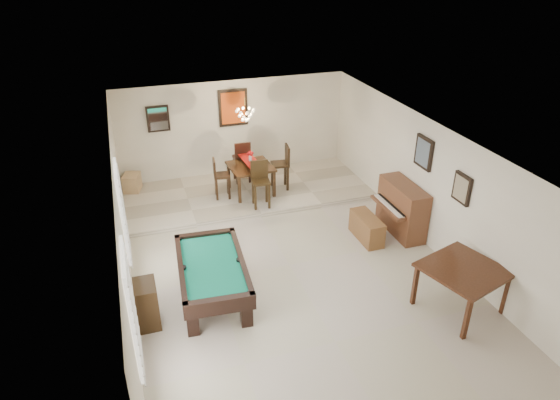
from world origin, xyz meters
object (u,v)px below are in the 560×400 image
square_table (460,289)px  dining_chair_north (242,161)px  pool_table (213,281)px  piano_bench (367,228)px  dining_chair_south (261,185)px  flower_vase (250,156)px  dining_chair_east (280,167)px  corner_bench (132,182)px  dining_table (251,177)px  upright_piano (397,209)px  chandelier (245,111)px  dining_chair_west (222,178)px  apothecary_chest (147,304)px

square_table → dining_chair_north: size_ratio=1.10×
pool_table → piano_bench: (3.50, 0.94, -0.09)m
pool_table → dining_chair_south: bearing=63.1°
flower_vase → dining_chair_east: 0.85m
pool_table → square_table: bearing=-18.1°
piano_bench → corner_bench: (-4.62, 3.73, 0.07)m
dining_table → flower_vase: bearing=0.0°
upright_piano → corner_bench: size_ratio=2.84×
upright_piano → square_table: bearing=-95.6°
pool_table → chandelier: chandelier is taller
dining_table → chandelier: size_ratio=1.68×
dining_chair_west → dining_chair_south: bearing=-126.8°
pool_table → dining_table: (1.69, 3.64, 0.19)m
upright_piano → dining_table: 3.66m
square_table → piano_bench: bearing=100.3°
piano_bench → dining_chair_east: 2.93m
dining_chair_west → dining_chair_east: bearing=-81.4°
dining_chair_west → corner_bench: dining_chair_west is taller
apothecary_chest → flower_vase: bearing=54.4°
pool_table → dining_table: 4.02m
dining_chair_north → corner_bench: (-2.76, 0.30, -0.34)m
square_table → upright_piano: size_ratio=0.90×
dining_chair_south → dining_chair_east: bearing=53.1°
pool_table → dining_chair_north: size_ratio=1.90×
chandelier → piano_bench: bearing=-56.0°
piano_bench → dining_chair_east: bearing=111.6°
dining_chair_south → dining_chair_west: size_ratio=1.09×
piano_bench → dining_table: (-1.82, 2.70, 0.27)m
dining_chair_south → dining_chair_north: bearing=99.1°
piano_bench → chandelier: (-1.88, 2.79, 1.93)m
apothecary_chest → dining_chair_south: size_ratio=0.73×
flower_vase → dining_chair_south: bearing=-87.5°
apothecary_chest → dining_chair_north: dining_chair_north is taller
pool_table → corner_bench: 4.79m
dining_chair_north → dining_chair_west: 1.02m
dining_chair_south → dining_chair_west: bearing=141.9°
pool_table → dining_chair_east: dining_chair_east is taller
piano_bench → chandelier: chandelier is taller
square_table → corner_bench: size_ratio=2.57×
apothecary_chest → dining_chair_south: dining_chair_south is taller
pool_table → dining_chair_north: (1.64, 4.36, 0.32)m
upright_piano → dining_chair_east: size_ratio=1.19×
pool_table → chandelier: (1.62, 3.73, 1.85)m
square_table → dining_chair_south: 5.02m
corner_bench → pool_table: bearing=-76.5°
dining_chair_south → dining_chair_east: (0.72, 0.77, 0.02)m
pool_table → flower_vase: bearing=69.2°
square_table → dining_chair_east: (-1.53, 5.25, 0.26)m
dining_chair_west → corner_bench: (-2.07, 1.06, -0.29)m
dining_chair_north → corner_bench: dining_chair_north is taller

